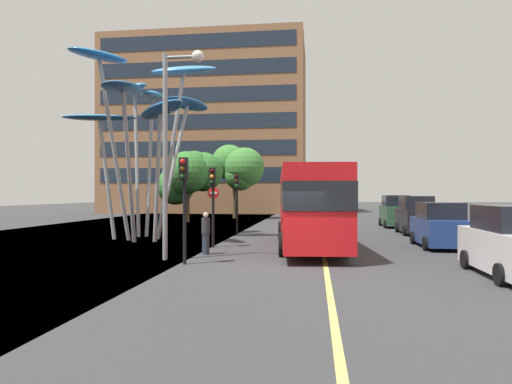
{
  "coord_description": "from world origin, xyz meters",
  "views": [
    {
      "loc": [
        0.92,
        -14.84,
        2.43
      ],
      "look_at": [
        -1.73,
        5.63,
        2.5
      ],
      "focal_mm": 32.11,
      "sensor_mm": 36.0,
      "label": 1
    }
  ],
  "objects_px": {
    "traffic_light_kerb_far": "(213,190)",
    "traffic_light_island_mid": "(237,191)",
    "red_bus": "(308,202)",
    "car_parked_far": "(416,216)",
    "traffic_light_kerb_near": "(184,187)",
    "pedestrian": "(206,233)",
    "leaf_sculpture": "(144,101)",
    "no_entry_sign": "(214,205)",
    "street_lamp": "(174,127)",
    "car_parked_mid": "(440,226)",
    "car_side_street": "(396,212)"
  },
  "relations": [
    {
      "from": "traffic_light_kerb_near",
      "to": "pedestrian",
      "type": "height_order",
      "value": "traffic_light_kerb_near"
    },
    {
      "from": "car_parked_far",
      "to": "pedestrian",
      "type": "distance_m",
      "value": 14.76
    },
    {
      "from": "traffic_light_island_mid",
      "to": "street_lamp",
      "type": "xyz_separation_m",
      "value": [
        -0.54,
        -10.37,
        2.27
      ]
    },
    {
      "from": "traffic_light_kerb_far",
      "to": "leaf_sculpture",
      "type": "bearing_deg",
      "value": 143.1
    },
    {
      "from": "red_bus",
      "to": "street_lamp",
      "type": "height_order",
      "value": "street_lamp"
    },
    {
      "from": "car_side_street",
      "to": "street_lamp",
      "type": "distance_m",
      "value": 21.42
    },
    {
      "from": "leaf_sculpture",
      "to": "car_parked_far",
      "type": "xyz_separation_m",
      "value": [
        15.09,
        4.88,
        -6.32
      ]
    },
    {
      "from": "red_bus",
      "to": "pedestrian",
      "type": "distance_m",
      "value": 5.18
    },
    {
      "from": "traffic_light_kerb_far",
      "to": "car_parked_mid",
      "type": "height_order",
      "value": "traffic_light_kerb_far"
    },
    {
      "from": "red_bus",
      "to": "car_parked_far",
      "type": "distance_m",
      "value": 9.85
    },
    {
      "from": "street_lamp",
      "to": "pedestrian",
      "type": "distance_m",
      "value": 4.42
    },
    {
      "from": "leaf_sculpture",
      "to": "car_side_street",
      "type": "bearing_deg",
      "value": 35.67
    },
    {
      "from": "traffic_light_kerb_near",
      "to": "traffic_light_kerb_far",
      "type": "xyz_separation_m",
      "value": [
        -0.12,
        4.96,
        -0.05
      ]
    },
    {
      "from": "traffic_light_kerb_far",
      "to": "traffic_light_island_mid",
      "type": "height_order",
      "value": "traffic_light_kerb_far"
    },
    {
      "from": "traffic_light_kerb_far",
      "to": "no_entry_sign",
      "type": "xyz_separation_m",
      "value": [
        -0.69,
        3.22,
        -0.77
      ]
    },
    {
      "from": "car_side_street",
      "to": "pedestrian",
      "type": "xyz_separation_m",
      "value": [
        -10.13,
        -16.34,
        -0.23
      ]
    },
    {
      "from": "no_entry_sign",
      "to": "street_lamp",
      "type": "bearing_deg",
      "value": -88.93
    },
    {
      "from": "car_side_street",
      "to": "street_lamp",
      "type": "xyz_separation_m",
      "value": [
        -10.92,
        -18.03,
        3.78
      ]
    },
    {
      "from": "traffic_light_kerb_far",
      "to": "car_parked_far",
      "type": "distance_m",
      "value": 13.51
    },
    {
      "from": "street_lamp",
      "to": "car_side_street",
      "type": "bearing_deg",
      "value": 58.8
    },
    {
      "from": "traffic_light_kerb_far",
      "to": "pedestrian",
      "type": "height_order",
      "value": "traffic_light_kerb_far"
    },
    {
      "from": "traffic_light_island_mid",
      "to": "car_side_street",
      "type": "xyz_separation_m",
      "value": [
        10.38,
        7.66,
        -1.51
      ]
    },
    {
      "from": "traffic_light_kerb_far",
      "to": "no_entry_sign",
      "type": "bearing_deg",
      "value": 102.01
    },
    {
      "from": "red_bus",
      "to": "traffic_light_island_mid",
      "type": "xyz_separation_m",
      "value": [
        -4.27,
        5.65,
        0.56
      ]
    },
    {
      "from": "traffic_light_island_mid",
      "to": "street_lamp",
      "type": "relative_size",
      "value": 0.47
    },
    {
      "from": "traffic_light_kerb_far",
      "to": "street_lamp",
      "type": "xyz_separation_m",
      "value": [
        -0.55,
        -3.96,
        2.25
      ]
    },
    {
      "from": "traffic_light_kerb_far",
      "to": "traffic_light_kerb_near",
      "type": "bearing_deg",
      "value": -88.61
    },
    {
      "from": "traffic_light_kerb_far",
      "to": "car_side_street",
      "type": "bearing_deg",
      "value": 53.63
    },
    {
      "from": "traffic_light_kerb_far",
      "to": "traffic_light_island_mid",
      "type": "bearing_deg",
      "value": 90.07
    },
    {
      "from": "leaf_sculpture",
      "to": "no_entry_sign",
      "type": "relative_size",
      "value": 4.15
    },
    {
      "from": "pedestrian",
      "to": "no_entry_sign",
      "type": "relative_size",
      "value": 0.61
    },
    {
      "from": "traffic_light_kerb_near",
      "to": "car_parked_mid",
      "type": "xyz_separation_m",
      "value": [
        10.03,
        6.34,
        -1.7
      ]
    },
    {
      "from": "street_lamp",
      "to": "pedestrian",
      "type": "bearing_deg",
      "value": 65.15
    },
    {
      "from": "red_bus",
      "to": "traffic_light_kerb_far",
      "type": "relative_size",
      "value": 3.27
    },
    {
      "from": "red_bus",
      "to": "traffic_light_kerb_near",
      "type": "bearing_deg",
      "value": -125.86
    },
    {
      "from": "traffic_light_kerb_near",
      "to": "car_side_street",
      "type": "distance_m",
      "value": 21.68
    },
    {
      "from": "red_bus",
      "to": "car_side_street",
      "type": "xyz_separation_m",
      "value": [
        6.11,
        13.31,
        -0.96
      ]
    },
    {
      "from": "leaf_sculpture",
      "to": "traffic_light_island_mid",
      "type": "xyz_separation_m",
      "value": [
        4.51,
        3.02,
        -4.8
      ]
    },
    {
      "from": "traffic_light_kerb_far",
      "to": "no_entry_sign",
      "type": "height_order",
      "value": "traffic_light_kerb_far"
    },
    {
      "from": "car_parked_far",
      "to": "car_side_street",
      "type": "height_order",
      "value": "car_side_street"
    },
    {
      "from": "red_bus",
      "to": "pedestrian",
      "type": "bearing_deg",
      "value": -143.05
    },
    {
      "from": "car_parked_mid",
      "to": "car_parked_far",
      "type": "relative_size",
      "value": 1.02
    },
    {
      "from": "traffic_light_kerb_far",
      "to": "street_lamp",
      "type": "distance_m",
      "value": 4.59
    },
    {
      "from": "pedestrian",
      "to": "traffic_light_kerb_near",
      "type": "bearing_deg",
      "value": -92.39
    },
    {
      "from": "red_bus",
      "to": "traffic_light_kerb_near",
      "type": "relative_size",
      "value": 3.21
    },
    {
      "from": "red_bus",
      "to": "car_parked_mid",
      "type": "distance_m",
      "value": 6.02
    },
    {
      "from": "car_parked_mid",
      "to": "traffic_light_island_mid",
      "type": "bearing_deg",
      "value": 153.64
    },
    {
      "from": "pedestrian",
      "to": "no_entry_sign",
      "type": "bearing_deg",
      "value": 99.5
    },
    {
      "from": "car_parked_mid",
      "to": "red_bus",
      "type": "bearing_deg",
      "value": -174.06
    },
    {
      "from": "car_side_street",
      "to": "pedestrian",
      "type": "distance_m",
      "value": 19.23
    }
  ]
}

